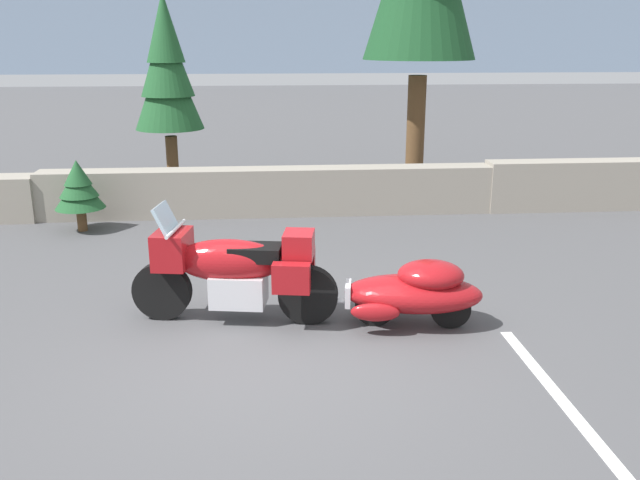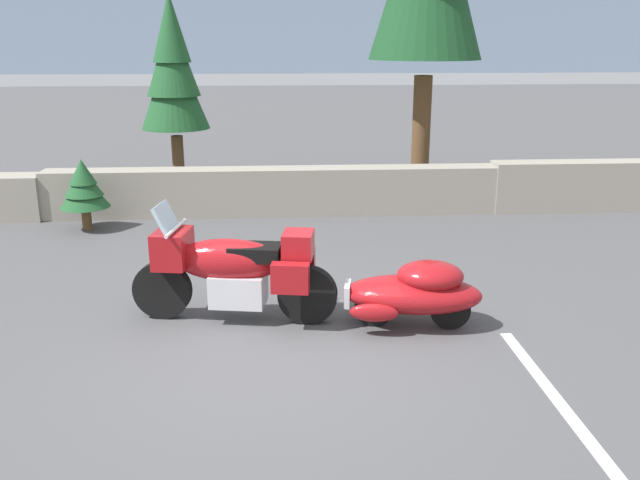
% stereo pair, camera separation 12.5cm
% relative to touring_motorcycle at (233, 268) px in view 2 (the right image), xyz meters
% --- Properties ---
extents(ground_plane, '(80.00, 80.00, 0.00)m').
position_rel_touring_motorcycle_xyz_m(ground_plane, '(0.42, -0.87, -0.62)').
color(ground_plane, '#4C4C4F').
extents(stone_guard_wall, '(24.00, 0.60, 0.91)m').
position_rel_touring_motorcycle_xyz_m(stone_guard_wall, '(0.38, 4.73, -0.20)').
color(stone_guard_wall, gray).
rests_on(stone_guard_wall, ground).
extents(distant_ridgeline, '(240.00, 80.00, 16.00)m').
position_rel_touring_motorcycle_xyz_m(distant_ridgeline, '(0.42, 94.74, 7.38)').
color(distant_ridgeline, '#7F93AD').
rests_on(distant_ridgeline, ground).
extents(touring_motorcycle, '(2.30, 0.96, 1.33)m').
position_rel_touring_motorcycle_xyz_m(touring_motorcycle, '(0.00, 0.00, 0.00)').
color(touring_motorcycle, black).
rests_on(touring_motorcycle, ground).
extents(car_shaped_trailer, '(2.23, 0.94, 0.76)m').
position_rel_touring_motorcycle_xyz_m(car_shaped_trailer, '(1.97, -0.31, -0.21)').
color(car_shaped_trailer, black).
rests_on(car_shaped_trailer, ground).
extents(pine_tree_secondary, '(1.37, 1.37, 3.94)m').
position_rel_touring_motorcycle_xyz_m(pine_tree_secondary, '(-1.53, 6.91, 1.84)').
color(pine_tree_secondary, brown).
rests_on(pine_tree_secondary, ground).
extents(pine_sapling_near, '(0.80, 0.80, 1.18)m').
position_rel_touring_motorcycle_xyz_m(pine_sapling_near, '(-2.65, 3.94, 0.11)').
color(pine_sapling_near, brown).
rests_on(pine_sapling_near, ground).
extents(parking_stripe_marker, '(0.12, 3.60, 0.01)m').
position_rel_touring_motorcycle_xyz_m(parking_stripe_marker, '(2.94, -2.37, -0.62)').
color(parking_stripe_marker, silver).
rests_on(parking_stripe_marker, ground).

